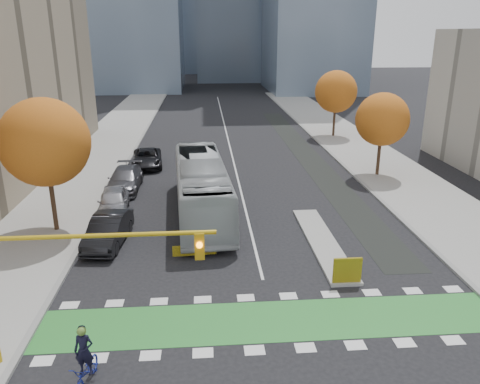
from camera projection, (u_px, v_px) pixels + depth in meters
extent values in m
plane|color=black|center=(278.00, 343.00, 18.58)|extent=(300.00, 300.00, 0.00)
cube|color=gray|center=(67.00, 190.00, 36.43)|extent=(7.00, 120.00, 0.15)
cube|color=gray|center=(403.00, 182.00, 38.42)|extent=(7.00, 120.00, 0.15)
cube|color=gray|center=(113.00, 189.00, 36.69)|extent=(0.30, 120.00, 0.16)
cube|color=gray|center=(362.00, 183.00, 38.16)|extent=(0.30, 120.00, 0.16)
cube|color=#297D2E|center=(273.00, 321.00, 19.99)|extent=(20.00, 3.00, 0.01)
cube|color=silver|center=(227.00, 135.00, 56.31)|extent=(0.15, 70.00, 0.01)
cube|color=black|center=(306.00, 154.00, 47.43)|extent=(2.50, 50.00, 0.01)
cube|color=gray|center=(322.00, 242.00, 27.34)|extent=(1.60, 10.00, 0.16)
cube|color=yellow|center=(347.00, 270.00, 22.58)|extent=(1.40, 0.12, 1.30)
cylinder|color=#332114|center=(52.00, 191.00, 28.17)|extent=(0.28, 0.28, 5.25)
sphere|color=#A55614|center=(45.00, 142.00, 27.20)|extent=(5.20, 5.20, 5.20)
cylinder|color=#332114|center=(379.00, 150.00, 39.48)|extent=(0.28, 0.28, 4.55)
sphere|color=#A55614|center=(382.00, 119.00, 38.64)|extent=(4.40, 4.40, 4.40)
cylinder|color=#332114|center=(334.00, 116.00, 54.55)|extent=(0.28, 0.28, 4.90)
sphere|color=#A55614|center=(336.00, 92.00, 53.65)|extent=(4.80, 4.80, 4.80)
cylinder|color=#BF9914|center=(97.00, 236.00, 15.98)|extent=(8.20, 0.16, 0.16)
cube|color=#BF9914|center=(200.00, 246.00, 16.40)|extent=(0.35, 0.28, 1.00)
sphere|color=orange|center=(199.00, 245.00, 16.20)|extent=(0.22, 0.22, 0.22)
imported|color=#222E9C|center=(87.00, 372.00, 16.17)|extent=(0.96, 2.13, 1.08)
imported|color=black|center=(84.00, 350.00, 15.87)|extent=(0.72, 0.52, 1.84)
sphere|color=#597F2D|center=(82.00, 331.00, 15.62)|extent=(0.31, 0.31, 0.31)
imported|color=#A7ACAE|center=(202.00, 187.00, 31.18)|extent=(4.05, 13.77, 3.79)
imported|color=#A1A1A6|center=(113.00, 201.00, 31.70)|extent=(2.46, 5.06, 1.66)
imported|color=black|center=(108.00, 230.00, 27.02)|extent=(2.29, 5.32, 1.71)
imported|color=#535257|center=(125.00, 179.00, 36.42)|extent=(2.43, 5.85, 1.69)
imported|color=black|center=(147.00, 158.00, 42.81)|extent=(3.14, 5.83, 1.55)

